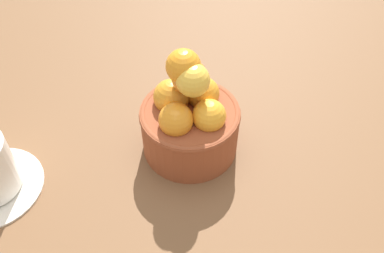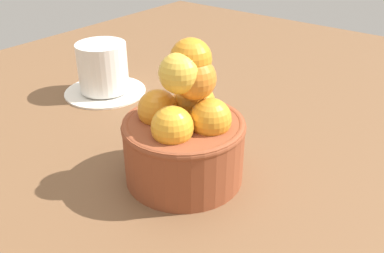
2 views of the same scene
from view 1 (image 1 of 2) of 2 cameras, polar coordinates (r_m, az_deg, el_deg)
name	(u,v)px [view 1 (image 1 of 2)]	position (r cm, az deg, el deg)	size (l,w,h in cm)	color
ground_plane	(190,153)	(59.92, -0.26, -3.66)	(139.23, 115.45, 3.08)	brown
terracotta_bowl	(190,118)	(54.57, -0.34, 1.24)	(13.33, 13.33, 15.79)	brown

